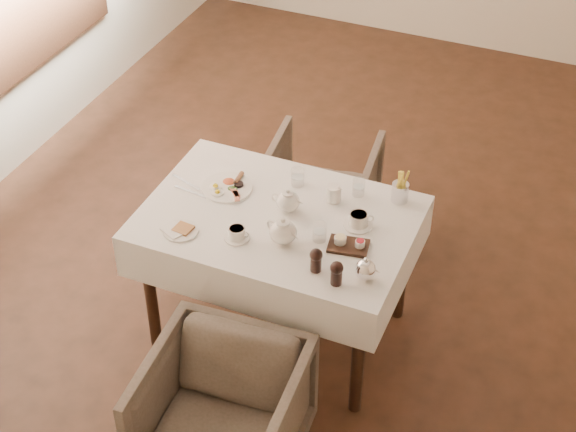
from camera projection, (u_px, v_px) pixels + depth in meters
The scene contains 20 objects.
table at pixel (278, 235), 4.23m from camera, with size 1.28×0.88×0.75m.
armchair_near at pixel (223, 416), 3.80m from camera, with size 0.65×0.67×0.61m, color #4A4136.
armchair_far at pixel (322, 187), 5.12m from camera, with size 0.61×0.62×0.57m, color #4A4136.
breakfast_plate at pixel (228, 187), 4.32m from camera, with size 0.25×0.25×0.03m.
side_plate at pixel (179, 231), 4.06m from camera, with size 0.18×0.16×0.02m.
teapot_centre at pixel (288, 200), 4.16m from camera, with size 0.15×0.12×0.12m, color white, non-canonical shape.
teapot_front at pixel (283, 230), 3.97m from camera, with size 0.17×0.13×0.14m, color white, non-canonical shape.
creamer at pixel (334, 193), 4.22m from camera, with size 0.07×0.07×0.08m, color white.
teacup_near at pixel (237, 234), 4.02m from camera, with size 0.12×0.12×0.06m.
teacup_far at pixel (359, 220), 4.08m from camera, with size 0.14×0.14×0.07m.
glass_left at pixel (298, 177), 4.32m from camera, with size 0.06×0.06×0.09m, color silver.
glass_mid at pixel (320, 232), 4.00m from camera, with size 0.06×0.06×0.09m, color silver.
glass_right at pixel (359, 187), 4.26m from camera, with size 0.06×0.06×0.09m, color silver.
condiment_board at pixel (348, 245), 3.97m from camera, with size 0.20×0.15×0.05m.
pepper_mill_left at pixel (316, 260), 3.83m from camera, with size 0.06×0.06×0.12m, color black, non-canonical shape.
pepper_mill_right at pixel (337, 273), 3.76m from camera, with size 0.06×0.06×0.12m, color black, non-canonical shape.
silver_pot at pixel (366, 268), 3.78m from camera, with size 0.11×0.09×0.12m, color white, non-canonical shape.
fries_cup at pixel (400, 188), 4.20m from camera, with size 0.08×0.08×0.18m.
cutlery_fork at pixel (186, 182), 4.37m from camera, with size 0.01×0.19×0.00m, color silver.
cutlery_knife at pixel (191, 192), 4.30m from camera, with size 0.01×0.19×0.00m, color silver.
Camera 1 is at (1.21, -3.94, 3.36)m, focal length 55.00 mm.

